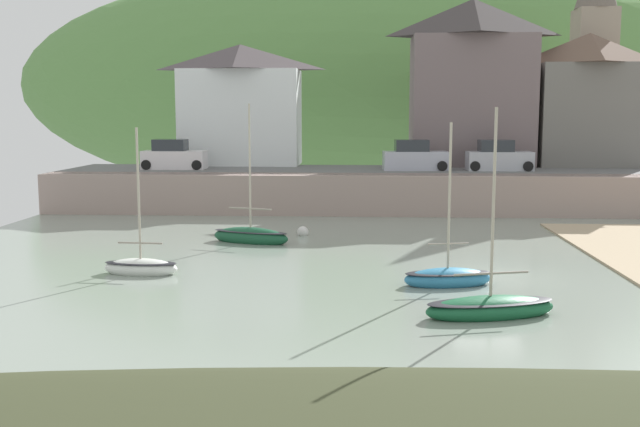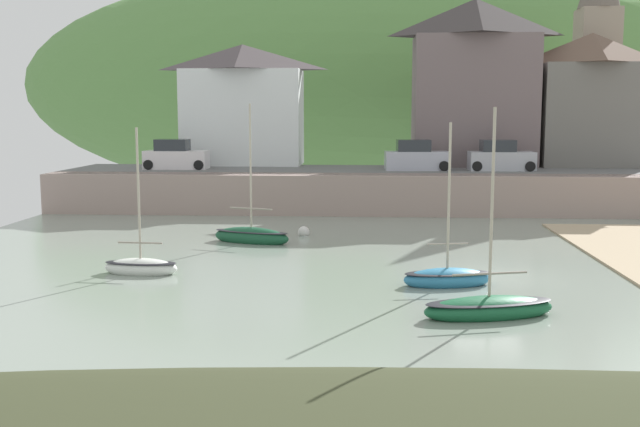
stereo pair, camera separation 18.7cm
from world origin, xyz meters
name	(u,v)px [view 1 (the left image)]	position (x,y,z in m)	size (l,w,h in m)	color
ground	(612,355)	(1.40, -9.56, 0.16)	(48.00, 41.00, 0.61)	gray
quay_seawall	(439,191)	(0.00, 17.50, 1.36)	(48.00, 9.40, 2.40)	#A18A81
hillside_backdrop	(389,86)	(-1.78, 55.20, 9.00)	(80.00, 44.00, 25.71)	#5B8D47
waterfront_building_left	(241,104)	(-13.25, 25.20, 6.68)	(8.57, 4.64, 8.41)	white
waterfront_building_centre	(472,82)	(2.87, 25.20, 8.19)	(8.54, 4.99, 11.38)	#6E5F60
waterfront_building_right	(587,99)	(10.78, 25.20, 7.01)	(7.26, 5.00, 9.05)	slate
church_with_spire	(594,45)	(12.26, 29.20, 10.99)	(3.00, 3.00, 16.67)	gray
sailboat_nearest_shore	(490,307)	(-0.86, -5.59, 0.28)	(4.24, 2.28, 6.37)	#185C36
fishing_boat_green	(448,277)	(-1.66, -1.55, 0.28)	(3.29, 1.74, 5.88)	teal
sailboat_tall_mast	(141,267)	(-13.00, -0.31, 0.28)	(2.91, 1.28, 5.67)	white
sailboat_far_left	(251,236)	(-9.88, 6.74, 0.33)	(3.94, 2.17, 6.67)	#184F31
parked_car_near_slipway	(174,157)	(-17.00, 20.70, 3.20)	(4.11, 1.82, 1.95)	silver
parked_car_by_wall	(414,158)	(-1.30, 20.70, 3.20)	(4.19, 1.93, 1.95)	#B0B3C3
parked_car_end_of_row	(498,158)	(4.05, 20.70, 3.20)	(4.14, 1.82, 1.95)	#B0B3BC
mooring_buoy	(303,232)	(-7.60, 8.94, 0.17)	(0.57, 0.57, 0.57)	silver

